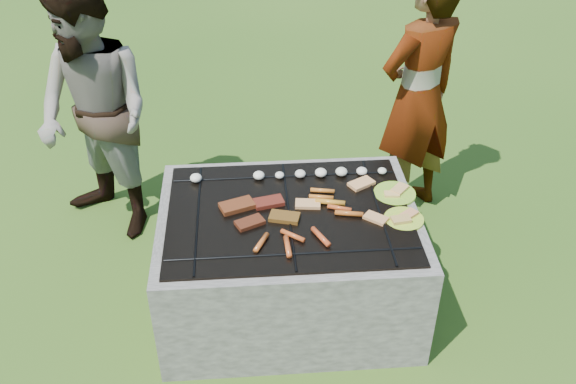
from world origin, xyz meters
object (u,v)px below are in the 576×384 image
at_px(cook, 418,97).
at_px(plate_far, 395,193).
at_px(fire_pit, 289,262).
at_px(plate_near, 404,219).
at_px(bystander, 95,116).

bearing_deg(cook, plate_far, 41.44).
xyz_separation_m(fire_pit, plate_far, (0.56, 0.13, 0.33)).
relative_size(plate_near, bystander, 0.13).
relative_size(cook, bystander, 1.01).
bearing_deg(plate_far, fire_pit, -167.43).
bearing_deg(plate_far, cook, 68.96).
bearing_deg(bystander, cook, 44.57).
bearing_deg(bystander, plate_near, 13.85).
xyz_separation_m(plate_far, plate_near, (-0.00, -0.22, 0.00)).
xyz_separation_m(cook, bystander, (-1.89, -0.08, -0.01)).
bearing_deg(cook, fire_pit, 17.85).
height_order(fire_pit, cook, cook).
height_order(plate_far, bystander, bystander).
height_order(plate_far, cook, cook).
height_order(plate_far, plate_near, same).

